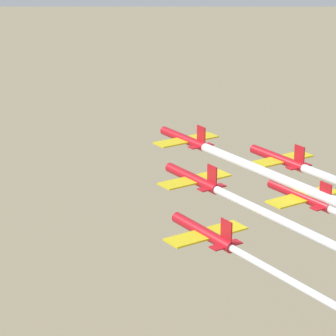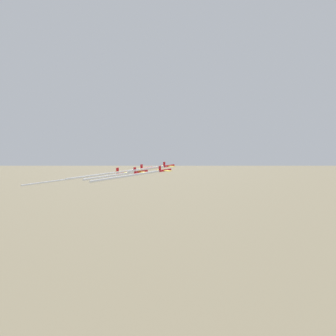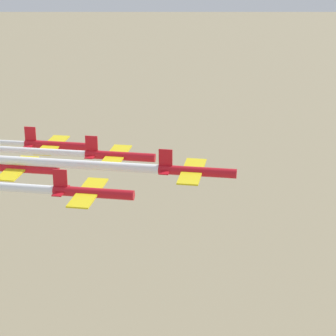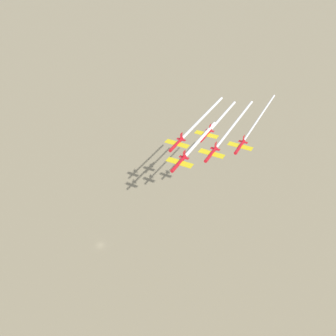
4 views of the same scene
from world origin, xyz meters
name	(u,v)px [view 1 (image 1 of 4)]	position (x,y,z in m)	size (l,w,h in m)	color
jet_0	(185,139)	(-23.31, -57.36, 92.14)	(11.18, 10.74, 3.74)	red
jet_1	(194,179)	(-11.80, -67.26, 91.04)	(11.18, 10.74, 3.74)	red
jet_2	(279,159)	(-9.07, -52.11, 91.13)	(11.18, 10.74, 3.74)	red
jet_3	(205,233)	(-0.30, -77.16, 89.57)	(11.18, 10.74, 3.74)	red
jet_4	(302,196)	(2.44, -62.01, 91.01)	(11.18, 10.74, 3.74)	red
smoke_trail_0	(272,176)	(-3.28, -60.98, 92.09)	(30.23, 6.73, 1.33)	white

